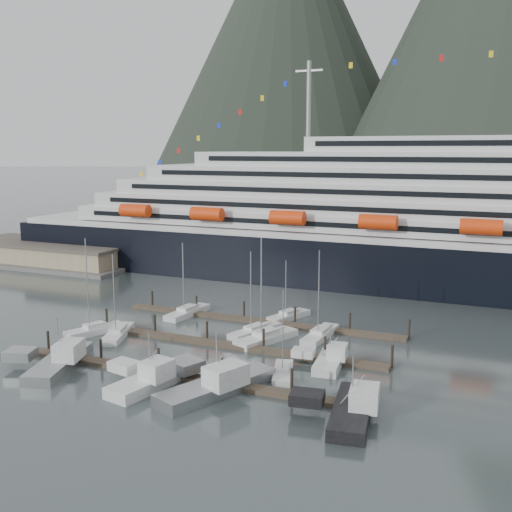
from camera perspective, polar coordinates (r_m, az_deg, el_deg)
The scene contains 19 objects.
ground at distance 82.30m, azimuth -1.05°, elevation -9.62°, with size 1600.00×1600.00×0.00m, color #455151.
cruise_ship at distance 126.36m, azimuth 22.33°, elevation 2.19°, with size 210.00×30.40×50.30m.
warehouse at distance 155.46m, azimuth -19.04°, elevation 0.09°, with size 46.00×20.00×5.80m.
dock_near at distance 76.14m, azimuth -7.68°, elevation -11.14°, with size 48.18×2.28×3.20m.
dock_mid at distance 86.82m, azimuth -3.20°, elevation -8.36°, with size 48.18×2.28×3.20m.
dock_far at distance 98.07m, azimuth 0.24°, elevation -6.16°, with size 48.18×2.28×3.20m.
sailboat_a at distance 95.59m, azimuth -15.06°, elevation -6.87°, with size 6.20×9.41×15.27m.
sailboat_b at distance 93.12m, azimuth -13.03°, elevation -7.25°, with size 5.67×10.01×13.17m.
sailboat_c at distance 88.54m, azimuth 0.98°, elevation -7.87°, with size 6.72×11.15×16.10m.
sailboat_d at distance 92.16m, azimuth -0.08°, elevation -7.17°, with size 5.47×10.16×13.30m.
sailboat_e at distance 102.87m, azimuth -6.55°, elevation -5.39°, with size 3.68×10.31×13.04m.
sailboat_f at distance 100.21m, azimuth 3.14°, elevation -5.77°, with size 5.29×8.83×10.40m.
sailboat_g at distance 90.85m, azimuth 6.13°, elevation -7.48°, with size 3.07×10.23×13.86m.
sailboat_h at distance 75.80m, azimuth 2.58°, elevation -11.08°, with size 4.44×7.97×11.48m.
trawler_a at distance 82.22m, azimuth -18.33°, elevation -9.48°, with size 10.99×14.18×7.54m.
trawler_b at distance 73.50m, azimuth -10.12°, elevation -11.48°, with size 9.18×11.93×7.44m.
trawler_c at distance 70.98m, azimuth -3.83°, elevation -12.09°, with size 12.73×15.99×8.03m.
trawler_d at distance 65.53m, azimuth 8.99°, elevation -14.20°, with size 9.65×12.97×7.49m.
trawler_e at distance 79.72m, azimuth 6.99°, elevation -9.74°, with size 7.40×9.70×6.06m.
Camera 1 is at (32.31, -70.42, 27.77)m, focal length 42.00 mm.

